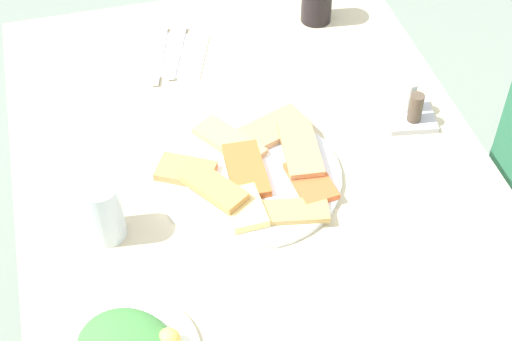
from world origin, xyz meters
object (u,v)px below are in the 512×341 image
Objects in this scene: drinking_glass at (103,211)px; paper_napkin at (169,55)px; spoon at (177,52)px; dining_table at (260,217)px; condiment_caddy at (411,109)px; pide_platter at (251,173)px; fork at (160,55)px.

paper_napkin is at bearing 157.58° from drinking_glass.
drinking_glass is 0.63× the size of spoon.
condiment_caddy is (-0.09, 0.32, 0.11)m from dining_table.
dining_table is 3.72× the size of pide_platter.
pide_platter is at bearing 11.33° from paper_napkin.
pide_platter reaches higher than spoon.
fork is at bearing -166.11° from pide_platter.
condiment_caddy is at bearing 102.80° from pide_platter.
dining_table is 6.81× the size of spoon.
condiment_caddy reaches higher than paper_napkin.
dining_table is at bearing 29.94° from pide_platter.
spoon is 1.70× the size of condiment_caddy.
pide_platter is 2.19× the size of paper_napkin.
paper_napkin is at bearing -70.74° from spoon.
condiment_caddy is at bearing 52.76° from paper_napkin.
fork is at bearing 159.59° from drinking_glass.
pide_platter reaches higher than fork.
fork is (-0.44, 0.17, -0.05)m from drinking_glass.
dining_table is at bearing 12.32° from paper_napkin.
paper_napkin is at bearing -167.68° from dining_table.
fork reaches higher than dining_table.
drinking_glass reaches higher than paper_napkin.
drinking_glass reaches higher than condiment_caddy.
pide_platter is at bearing 27.97° from spoon.
fork is at bearing -90.00° from paper_napkin.
drinking_glass is 1.07× the size of condiment_caddy.
drinking_glass is (0.04, -0.27, 0.14)m from dining_table.
pide_platter is 1.83× the size of spoon.
spoon is (-0.38, -0.06, -0.01)m from pide_platter.
spoon is at bearing 155.62° from drinking_glass.
drinking_glass is at bearing -76.78° from pide_platter.
drinking_glass is 0.48m from fork.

